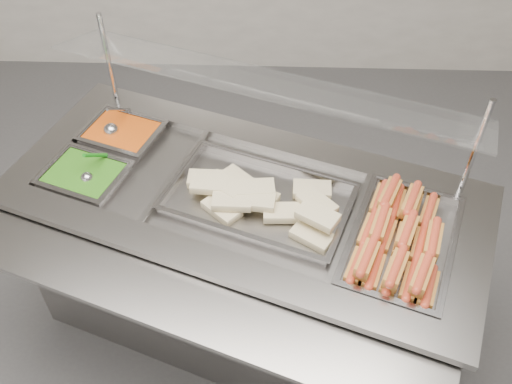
{
  "coord_description": "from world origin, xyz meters",
  "views": [
    {
      "loc": [
        0.16,
        -0.89,
        2.2
      ],
      "look_at": [
        0.11,
        0.47,
        0.81
      ],
      "focal_mm": 40.0,
      "sensor_mm": 36.0,
      "label": 1
    }
  ],
  "objects_px": {
    "sneeze_guard": "(266,85)",
    "pan_wraps": "(258,201)",
    "pan_hotdogs": "(401,246)",
    "ladle": "(112,129)",
    "steam_counter": "(246,263)",
    "serving_spoon": "(89,174)"
  },
  "relations": [
    {
      "from": "sneeze_guard",
      "to": "pan_hotdogs",
      "type": "xyz_separation_m",
      "value": [
        0.45,
        -0.37,
        -0.36
      ]
    },
    {
      "from": "steam_counter",
      "to": "ladle",
      "type": "relative_size",
      "value": 11.07
    },
    {
      "from": "sneeze_guard",
      "to": "serving_spoon",
      "type": "bearing_deg",
      "value": -169.28
    },
    {
      "from": "pan_wraps",
      "to": "ladle",
      "type": "xyz_separation_m",
      "value": [
        -0.58,
        0.34,
        0.03
      ]
    },
    {
      "from": "sneeze_guard",
      "to": "ladle",
      "type": "xyz_separation_m",
      "value": [
        -0.6,
        0.14,
        -0.32
      ]
    },
    {
      "from": "sneeze_guard",
      "to": "pan_hotdogs",
      "type": "distance_m",
      "value": 0.69
    },
    {
      "from": "serving_spoon",
      "to": "ladle",
      "type": "bearing_deg",
      "value": 83.81
    },
    {
      "from": "steam_counter",
      "to": "pan_wraps",
      "type": "bearing_deg",
      "value": -20.2
    },
    {
      "from": "sneeze_guard",
      "to": "pan_hotdogs",
      "type": "height_order",
      "value": "sneeze_guard"
    },
    {
      "from": "ladle",
      "to": "pan_wraps",
      "type": "bearing_deg",
      "value": -30.15
    },
    {
      "from": "pan_hotdogs",
      "to": "ladle",
      "type": "distance_m",
      "value": 1.17
    },
    {
      "from": "pan_hotdogs",
      "to": "ladle",
      "type": "relative_size",
      "value": 3.42
    },
    {
      "from": "pan_wraps",
      "to": "serving_spoon",
      "type": "bearing_deg",
      "value": 172.31
    },
    {
      "from": "pan_wraps",
      "to": "serving_spoon",
      "type": "xyz_separation_m",
      "value": [
        -0.61,
        0.08,
        0.03
      ]
    },
    {
      "from": "steam_counter",
      "to": "pan_hotdogs",
      "type": "distance_m",
      "value": 0.66
    },
    {
      "from": "pan_wraps",
      "to": "pan_hotdogs",
      "type": "bearing_deg",
      "value": -20.2
    },
    {
      "from": "sneeze_guard",
      "to": "pan_wraps",
      "type": "bearing_deg",
      "value": -94.86
    },
    {
      "from": "ladle",
      "to": "steam_counter",
      "type": "bearing_deg",
      "value": -31.0
    },
    {
      "from": "sneeze_guard",
      "to": "pan_wraps",
      "type": "distance_m",
      "value": 0.4
    },
    {
      "from": "pan_hotdogs",
      "to": "serving_spoon",
      "type": "height_order",
      "value": "serving_spoon"
    },
    {
      "from": "steam_counter",
      "to": "sneeze_guard",
      "type": "distance_m",
      "value": 0.75
    },
    {
      "from": "sneeze_guard",
      "to": "pan_wraps",
      "type": "relative_size",
      "value": 2.12
    }
  ]
}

